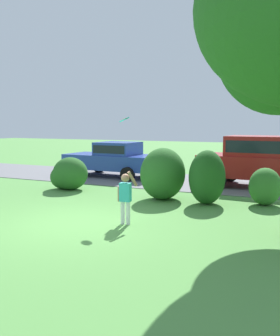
{
  "coord_description": "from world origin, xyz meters",
  "views": [
    {
      "loc": [
        5.09,
        -7.29,
        2.38
      ],
      "look_at": [
        0.55,
        2.43,
        1.1
      ],
      "focal_mm": 40.16,
      "sensor_mm": 36.0,
      "label": 1
    }
  ],
  "objects_px": {
    "child_thrower": "(125,194)",
    "frisbee": "(124,119)",
    "parked_sedan": "(114,158)",
    "parked_suv": "(262,159)"
  },
  "relations": [
    {
      "from": "child_thrower",
      "to": "frisbee",
      "type": "xyz_separation_m",
      "value": [
        -0.52,
        0.98,
        1.76
      ]
    },
    {
      "from": "parked_suv",
      "to": "frisbee",
      "type": "distance_m",
      "value": 6.39
    },
    {
      "from": "child_thrower",
      "to": "frisbee",
      "type": "bearing_deg",
      "value": 118.17
    },
    {
      "from": "child_thrower",
      "to": "parked_suv",
      "type": "bearing_deg",
      "value": 71.13
    },
    {
      "from": "frisbee",
      "to": "parked_sedan",
      "type": "bearing_deg",
      "value": 121.33
    },
    {
      "from": "child_thrower",
      "to": "frisbee",
      "type": "height_order",
      "value": "frisbee"
    },
    {
      "from": "parked_sedan",
      "to": "child_thrower",
      "type": "xyz_separation_m",
      "value": [
        4.11,
        -6.87,
        -0.13
      ]
    },
    {
      "from": "frisbee",
      "to": "parked_suv",
      "type": "bearing_deg",
      "value": 63.65
    },
    {
      "from": "child_thrower",
      "to": "frisbee",
      "type": "relative_size",
      "value": 4.42
    },
    {
      "from": "parked_sedan",
      "to": "frisbee",
      "type": "xyz_separation_m",
      "value": [
        3.59,
        -5.89,
        1.63
      ]
    }
  ]
}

